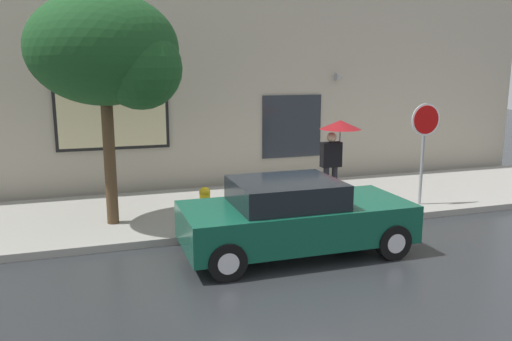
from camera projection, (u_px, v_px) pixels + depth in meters
name	position (u px, v px, depth m)	size (l,w,h in m)	color
ground_plane	(286.00, 252.00, 9.41)	(60.00, 60.00, 0.00)	#282B2D
sidewalk	(241.00, 207.00, 12.19)	(20.00, 4.00, 0.15)	gray
building_facade	(214.00, 63.00, 13.84)	(20.00, 0.67, 7.00)	#B2A893
parked_car	(294.00, 217.00, 9.24)	(4.16, 1.89, 1.39)	#0F4C38
fire_hydrant	(205.00, 205.00, 10.60)	(0.30, 0.44, 0.78)	yellow
pedestrian_with_umbrella	(337.00, 137.00, 12.19)	(1.00, 1.00, 1.98)	black
street_tree	(111.00, 54.00, 9.97)	(2.97, 2.53, 4.69)	#4C3823
stop_sign	(425.00, 134.00, 11.80)	(0.76, 0.10, 2.41)	gray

